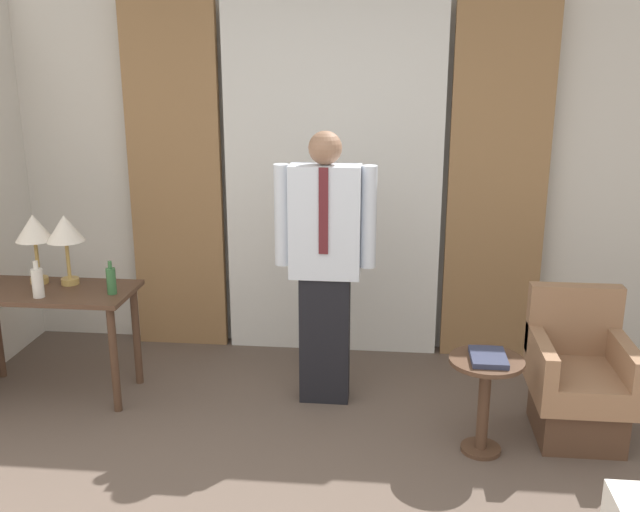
# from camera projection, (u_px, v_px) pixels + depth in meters

# --- Properties ---
(wall_back) EXTENTS (10.00, 0.06, 2.70)m
(wall_back) POSITION_uv_depth(u_px,v_px,m) (334.00, 169.00, 5.18)
(wall_back) COLOR silver
(wall_back) RESTS_ON ground_plane
(curtain_sheer_center) EXTENTS (1.54, 0.06, 2.58)m
(curtain_sheer_center) POSITION_uv_depth(u_px,v_px,m) (333.00, 180.00, 5.07)
(curtain_sheer_center) COLOR white
(curtain_sheer_center) RESTS_ON ground_plane
(curtain_drape_left) EXTENTS (0.68, 0.06, 2.58)m
(curtain_drape_left) POSITION_uv_depth(u_px,v_px,m) (175.00, 177.00, 5.18)
(curtain_drape_left) COLOR #997047
(curtain_drape_left) RESTS_ON ground_plane
(curtain_drape_right) EXTENTS (0.68, 0.06, 2.58)m
(curtain_drape_right) POSITION_uv_depth(u_px,v_px,m) (497.00, 183.00, 4.96)
(curtain_drape_right) COLOR #997047
(curtain_drape_right) RESTS_ON ground_plane
(desk) EXTENTS (1.10, 0.52, 0.72)m
(desk) POSITION_uv_depth(u_px,v_px,m) (49.00, 307.00, 4.55)
(desk) COLOR #4C3323
(desk) RESTS_ON ground_plane
(table_lamp_left) EXTENTS (0.24, 0.24, 0.46)m
(table_lamp_left) POSITION_uv_depth(u_px,v_px,m) (34.00, 231.00, 4.55)
(table_lamp_left) COLOR tan
(table_lamp_left) RESTS_ON desk
(table_lamp_right) EXTENTS (0.24, 0.24, 0.46)m
(table_lamp_right) POSITION_uv_depth(u_px,v_px,m) (65.00, 231.00, 4.53)
(table_lamp_right) COLOR tan
(table_lamp_right) RESTS_ON desk
(bottle_near_edge) EXTENTS (0.07, 0.07, 0.23)m
(bottle_near_edge) POSITION_uv_depth(u_px,v_px,m) (38.00, 282.00, 4.35)
(bottle_near_edge) COLOR silver
(bottle_near_edge) RESTS_ON desk
(bottle_by_lamp) EXTENTS (0.06, 0.06, 0.21)m
(bottle_by_lamp) POSITION_uv_depth(u_px,v_px,m) (111.00, 280.00, 4.41)
(bottle_by_lamp) COLOR #336638
(bottle_by_lamp) RESTS_ON desk
(person) EXTENTS (0.62, 0.21, 1.73)m
(person) POSITION_uv_depth(u_px,v_px,m) (325.00, 259.00, 4.38)
(person) COLOR black
(person) RESTS_ON ground_plane
(armchair) EXTENTS (0.54, 0.60, 0.85)m
(armchair) POSITION_uv_depth(u_px,v_px,m) (577.00, 383.00, 4.14)
(armchair) COLOR #4C3323
(armchair) RESTS_ON ground_plane
(side_table) EXTENTS (0.41, 0.41, 0.56)m
(side_table) POSITION_uv_depth(u_px,v_px,m) (485.00, 389.00, 3.92)
(side_table) COLOR #4C3323
(side_table) RESTS_ON ground_plane
(book) EXTENTS (0.19, 0.26, 0.03)m
(book) POSITION_uv_depth(u_px,v_px,m) (488.00, 357.00, 3.86)
(book) COLOR #2D334C
(book) RESTS_ON side_table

